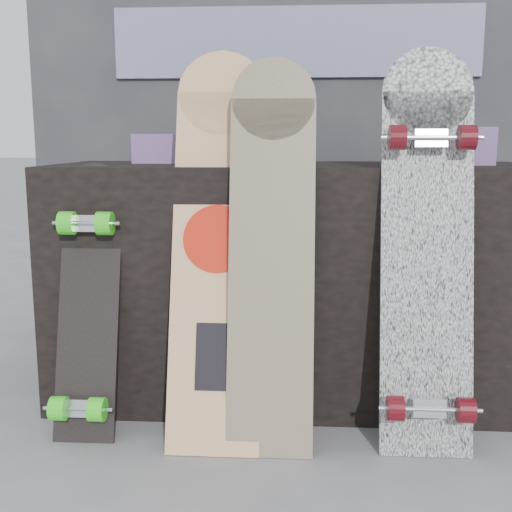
# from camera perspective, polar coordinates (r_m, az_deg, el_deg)

# --- Properties ---
(ground) EXTENTS (60.00, 60.00, 0.00)m
(ground) POSITION_cam_1_polar(r_m,az_deg,el_deg) (1.90, 2.99, -17.40)
(ground) COLOR slate
(ground) RESTS_ON ground
(vendor_table) EXTENTS (1.60, 0.60, 0.80)m
(vendor_table) POSITION_cam_1_polar(r_m,az_deg,el_deg) (2.23, 3.26, -2.16)
(vendor_table) COLOR black
(vendor_table) RESTS_ON ground
(booth) EXTENTS (2.40, 0.22, 2.20)m
(booth) POSITION_cam_1_polar(r_m,az_deg,el_deg) (3.04, 3.56, 14.45)
(booth) COLOR #303034
(booth) RESTS_ON ground
(merch_box_purple) EXTENTS (0.18, 0.12, 0.10)m
(merch_box_purple) POSITION_cam_1_polar(r_m,az_deg,el_deg) (2.29, -8.44, 9.42)
(merch_box_purple) COLOR #583A78
(merch_box_purple) RESTS_ON vendor_table
(merch_box_small) EXTENTS (0.14, 0.14, 0.12)m
(merch_box_small) POSITION_cam_1_polar(r_m,az_deg,el_deg) (2.22, 18.39, 9.25)
(merch_box_small) COLOR #583A78
(merch_box_small) RESTS_ON vendor_table
(merch_box_flat) EXTENTS (0.22, 0.10, 0.06)m
(merch_box_flat) POSITION_cam_1_polar(r_m,az_deg,el_deg) (2.25, 1.88, 9.01)
(merch_box_flat) COLOR #D1B78C
(merch_box_flat) RESTS_ON vendor_table
(longboard_geisha) EXTENTS (0.27, 0.38, 1.15)m
(longboard_geisha) POSITION_cam_1_polar(r_m,az_deg,el_deg) (1.90, -3.41, 2.01)
(longboard_geisha) COLOR #D2BB8D
(longboard_geisha) RESTS_ON ground
(longboard_celtic) EXTENTS (0.25, 0.27, 1.12)m
(longboard_celtic) POSITION_cam_1_polar(r_m,az_deg,el_deg) (1.83, 1.41, 1.30)
(longboard_celtic) COLOR beige
(longboard_celtic) RESTS_ON ground
(longboard_cascadia) EXTENTS (0.26, 0.32, 1.15)m
(longboard_cascadia) POSITION_cam_1_polar(r_m,az_deg,el_deg) (1.88, 14.99, 1.19)
(longboard_cascadia) COLOR white
(longboard_cascadia) RESTS_ON ground
(skateboard_dark) EXTENTS (0.18, 0.30, 0.81)m
(skateboard_dark) POSITION_cam_1_polar(r_m,az_deg,el_deg) (1.99, -14.74, -3.66)
(skateboard_dark) COLOR black
(skateboard_dark) RESTS_ON ground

